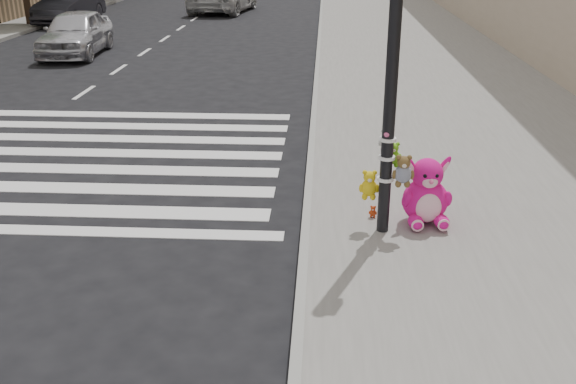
# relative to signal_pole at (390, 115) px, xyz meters

# --- Properties ---
(ground) EXTENTS (120.00, 120.00, 0.00)m
(ground) POSITION_rel_signal_pole_xyz_m (-2.61, -1.81, -1.75)
(ground) COLOR black
(ground) RESTS_ON ground
(sidewalk_near) EXTENTS (7.00, 80.00, 0.14)m
(sidewalk_near) POSITION_rel_signal_pole_xyz_m (2.39, 8.19, -1.68)
(sidewalk_near) COLOR slate
(sidewalk_near) RESTS_ON ground
(curb_edge) EXTENTS (0.12, 80.00, 0.15)m
(curb_edge) POSITION_rel_signal_pole_xyz_m (-1.06, 8.19, -1.68)
(curb_edge) COLOR gray
(curb_edge) RESTS_ON ground
(signal_pole) EXTENTS (0.71, 0.48, 4.00)m
(signal_pole) POSITION_rel_signal_pole_xyz_m (0.00, 0.00, 0.00)
(signal_pole) COLOR black
(signal_pole) RESTS_ON sidewalk_near
(pink_bunny) EXTENTS (0.70, 0.77, 0.99)m
(pink_bunny) POSITION_rel_signal_pole_xyz_m (0.59, 0.28, -1.21)
(pink_bunny) COLOR #E41387
(pink_bunny) RESTS_ON sidewalk_near
(red_teddy) EXTENTS (0.13, 0.10, 0.18)m
(red_teddy) POSITION_rel_signal_pole_xyz_m (-0.12, 0.41, -1.53)
(red_teddy) COLOR #B53612
(red_teddy) RESTS_ON sidewalk_near
(car_silver_far) EXTENTS (2.05, 4.47, 1.48)m
(car_silver_far) POSITION_rel_signal_pole_xyz_m (-9.24, 13.58, -1.01)
(car_silver_far) COLOR silver
(car_silver_far) RESTS_ON ground
(car_dark_far) EXTENTS (1.80, 4.78, 1.56)m
(car_dark_far) POSITION_rel_signal_pole_xyz_m (-12.41, 21.40, -0.97)
(car_dark_far) COLOR black
(car_dark_far) RESTS_ON ground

